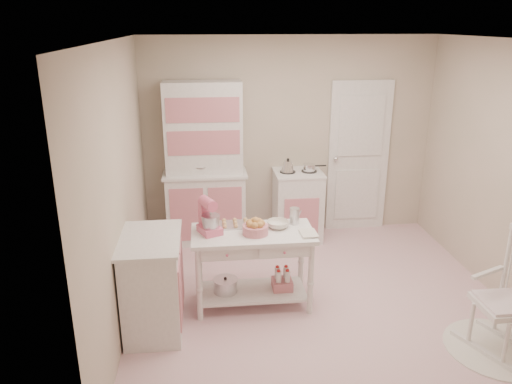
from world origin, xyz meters
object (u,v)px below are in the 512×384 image
Objects in this scene: hutch at (205,164)px; stand_mixer at (209,217)px; work_table at (253,268)px; stove at (297,205)px; rocking_chair at (507,294)px; base_cabinet at (153,283)px; bread_basket at (255,230)px.

hutch is 6.12× the size of stand_mixer.
hutch is at bearing 66.74° from stand_mixer.
work_table is 3.53× the size of stand_mixer.
stove is 0.84× the size of rocking_chair.
stand_mixer is at bearing 134.54° from rocking_chair.
base_cabinet is (-1.71, -1.90, 0.00)m from stove.
work_table is at bearing -26.92° from stand_mixer.
rocking_chair reaches higher than stove.
stand_mixer is (-1.17, -1.57, 0.51)m from stove.
base_cabinet is at bearing -132.00° from stove.
work_table is at bearing 131.11° from rocking_chair.
bread_basket reaches higher than work_table.
hutch is 1.77m from bread_basket.
rocking_chair is 0.92× the size of work_table.
rocking_chair is 2.73m from stand_mixer.
stand_mixer reaches higher than rocking_chair.
hutch is 2.26× the size of base_cabinet.
bread_basket is (-0.73, -1.64, 0.39)m from stove.
stand_mixer is at bearing 177.27° from work_table.
hutch is 2.10m from base_cabinet.
hutch is at bearing 110.29° from rocking_chair.
stand_mixer reaches higher than bread_basket.
base_cabinet is 0.81m from stand_mixer.
rocking_chair is (1.33, -2.58, 0.09)m from stove.
work_table is (-0.75, -1.59, -0.06)m from stove.
rocking_chair is 2.31m from work_table.
stove is at bearing 65.96° from bread_basket.
work_table is 0.71m from stand_mixer.
work_table is (0.45, -1.64, -0.64)m from hutch.
stand_mixer is 1.36× the size of bread_basket.
work_table is at bearing 111.80° from bread_basket.
base_cabinet is 3.12m from rocking_chair.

